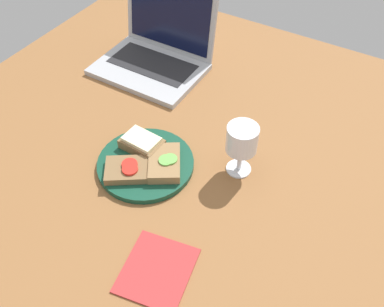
{
  "coord_description": "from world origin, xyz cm",
  "views": [
    {
      "loc": [
        39.05,
        -59.3,
        81.2
      ],
      "look_at": [
        3.91,
        -0.22,
        8.0
      ],
      "focal_mm": 40.0,
      "sensor_mm": 36.0,
      "label": 1
    }
  ],
  "objects_px": {
    "wine_glass": "(242,141)",
    "napkin": "(157,270)",
    "sandwich_with_cucumber": "(165,163)",
    "sandwich_with_cheese": "(142,143)",
    "laptop": "(156,52)",
    "plate": "(146,164)",
    "sandwich_with_tomato": "(129,169)"
  },
  "relations": [
    {
      "from": "wine_glass",
      "to": "napkin",
      "type": "distance_m",
      "value": 0.34
    },
    {
      "from": "sandwich_with_cucumber",
      "to": "napkin",
      "type": "relative_size",
      "value": 0.9
    },
    {
      "from": "sandwich_with_cucumber",
      "to": "sandwich_with_cheese",
      "type": "bearing_deg",
      "value": 163.67
    },
    {
      "from": "sandwich_with_cheese",
      "to": "laptop",
      "type": "xyz_separation_m",
      "value": [
        -0.18,
        0.33,
        0.01
      ]
    },
    {
      "from": "laptop",
      "to": "napkin",
      "type": "xyz_separation_m",
      "value": [
        0.39,
        -0.58,
        -0.04
      ]
    },
    {
      "from": "plate",
      "to": "sandwich_with_cheese",
      "type": "height_order",
      "value": "sandwich_with_cheese"
    },
    {
      "from": "sandwich_with_cucumber",
      "to": "laptop",
      "type": "xyz_separation_m",
      "value": [
        -0.26,
        0.35,
        0.02
      ]
    },
    {
      "from": "sandwich_with_cheese",
      "to": "sandwich_with_tomato",
      "type": "xyz_separation_m",
      "value": [
        0.02,
        -0.08,
        -0.01
      ]
    },
    {
      "from": "laptop",
      "to": "napkin",
      "type": "relative_size",
      "value": 2.13
    },
    {
      "from": "sandwich_with_cheese",
      "to": "napkin",
      "type": "distance_m",
      "value": 0.33
    },
    {
      "from": "wine_glass",
      "to": "laptop",
      "type": "xyz_separation_m",
      "value": [
        -0.41,
        0.26,
        -0.05
      ]
    },
    {
      "from": "plate",
      "to": "wine_glass",
      "type": "distance_m",
      "value": 0.24
    },
    {
      "from": "sandwich_with_cucumber",
      "to": "laptop",
      "type": "distance_m",
      "value": 0.44
    },
    {
      "from": "sandwich_with_cucumber",
      "to": "napkin",
      "type": "height_order",
      "value": "sandwich_with_cucumber"
    },
    {
      "from": "sandwich_with_tomato",
      "to": "laptop",
      "type": "height_order",
      "value": "laptop"
    },
    {
      "from": "sandwich_with_tomato",
      "to": "wine_glass",
      "type": "xyz_separation_m",
      "value": [
        0.21,
        0.15,
        0.07
      ]
    },
    {
      "from": "sandwich_with_cucumber",
      "to": "sandwich_with_cheese",
      "type": "relative_size",
      "value": 1.3
    },
    {
      "from": "plate",
      "to": "laptop",
      "type": "relative_size",
      "value": 0.74
    },
    {
      "from": "plate",
      "to": "sandwich_with_cucumber",
      "type": "xyz_separation_m",
      "value": [
        0.05,
        0.01,
        0.02
      ]
    },
    {
      "from": "wine_glass",
      "to": "laptop",
      "type": "relative_size",
      "value": 0.43
    },
    {
      "from": "wine_glass",
      "to": "laptop",
      "type": "distance_m",
      "value": 0.49
    },
    {
      "from": "napkin",
      "to": "plate",
      "type": "bearing_deg",
      "value": 129.51
    },
    {
      "from": "plate",
      "to": "sandwich_with_tomato",
      "type": "xyz_separation_m",
      "value": [
        -0.01,
        -0.05,
        0.02
      ]
    },
    {
      "from": "sandwich_with_cucumber",
      "to": "sandwich_with_cheese",
      "type": "xyz_separation_m",
      "value": [
        -0.08,
        0.02,
        0.0
      ]
    },
    {
      "from": "sandwich_with_tomato",
      "to": "laptop",
      "type": "xyz_separation_m",
      "value": [
        -0.2,
        0.41,
        0.02
      ]
    },
    {
      "from": "napkin",
      "to": "sandwich_with_cucumber",
      "type": "bearing_deg",
      "value": 119.8
    },
    {
      "from": "sandwich_with_cheese",
      "to": "napkin",
      "type": "xyz_separation_m",
      "value": [
        0.21,
        -0.25,
        -0.03
      ]
    },
    {
      "from": "laptop",
      "to": "napkin",
      "type": "distance_m",
      "value": 0.7
    },
    {
      "from": "sandwich_with_cucumber",
      "to": "wine_glass",
      "type": "distance_m",
      "value": 0.19
    },
    {
      "from": "wine_glass",
      "to": "napkin",
      "type": "bearing_deg",
      "value": -93.41
    },
    {
      "from": "sandwich_with_cheese",
      "to": "plate",
      "type": "bearing_deg",
      "value": -46.48
    },
    {
      "from": "sandwich_with_cheese",
      "to": "wine_glass",
      "type": "relative_size",
      "value": 0.75
    }
  ]
}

